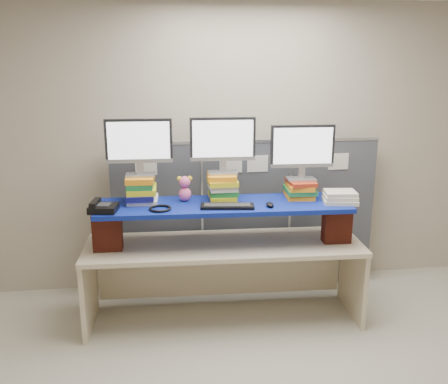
{
  "coord_description": "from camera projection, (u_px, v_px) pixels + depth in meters",
  "views": [
    {
      "loc": [
        -0.82,
        -2.81,
        2.31
      ],
      "look_at": [
        -0.29,
        1.19,
        1.19
      ],
      "focal_mm": 40.0,
      "sensor_mm": 36.0,
      "label": 1
    }
  ],
  "objects": [
    {
      "name": "room",
      "position": [
        297.0,
        209.0,
        3.03
      ],
      "size": [
        5.0,
        4.0,
        2.8
      ],
      "color": "#B8AC98",
      "rests_on": "ground"
    },
    {
      "name": "cubicle_partition",
      "position": [
        246.0,
        216.0,
        4.9
      ],
      "size": [
        2.6,
        0.06,
        1.53
      ],
      "color": "#3E424A",
      "rests_on": "ground"
    },
    {
      "name": "desk",
      "position": [
        224.0,
        259.0,
        4.35
      ],
      "size": [
        2.41,
        0.78,
        0.73
      ],
      "rotation": [
        0.0,
        0.0,
        -0.03
      ],
      "color": "beige",
      "rests_on": "ground"
    },
    {
      "name": "brick_pier_left",
      "position": [
        107.0,
        231.0,
        4.13
      ],
      "size": [
        0.24,
        0.14,
        0.32
      ],
      "primitive_type": "cube",
      "rotation": [
        0.0,
        0.0,
        -0.03
      ],
      "color": "maroon",
      "rests_on": "desk"
    },
    {
      "name": "brick_pier_right",
      "position": [
        337.0,
        224.0,
        4.31
      ],
      "size": [
        0.24,
        0.14,
        0.32
      ],
      "primitive_type": "cube",
      "rotation": [
        0.0,
        0.0,
        -0.03
      ],
      "color": "maroon",
      "rests_on": "desk"
    },
    {
      "name": "blue_board",
      "position": [
        224.0,
        206.0,
        4.22
      ],
      "size": [
        2.14,
        0.61,
        0.04
      ],
      "primitive_type": "cube",
      "rotation": [
        0.0,
        0.0,
        -0.03
      ],
      "color": "navy",
      "rests_on": "brick_pier_left"
    },
    {
      "name": "book_stack_left",
      "position": [
        141.0,
        189.0,
        4.24
      ],
      "size": [
        0.27,
        0.32,
        0.23
      ],
      "color": "white",
      "rests_on": "blue_board"
    },
    {
      "name": "book_stack_center",
      "position": [
        223.0,
        187.0,
        4.3
      ],
      "size": [
        0.27,
        0.3,
        0.23
      ],
      "color": "yellow",
      "rests_on": "blue_board"
    },
    {
      "name": "book_stack_right",
      "position": [
        300.0,
        189.0,
        4.37
      ],
      "size": [
        0.27,
        0.31,
        0.16
      ],
      "color": "orange",
      "rests_on": "blue_board"
    },
    {
      "name": "monitor_left",
      "position": [
        139.0,
        144.0,
        4.13
      ],
      "size": [
        0.55,
        0.16,
        0.48
      ],
      "rotation": [
        0.0,
        0.0,
        -0.03
      ],
      "color": "#9B9CA0",
      "rests_on": "book_stack_left"
    },
    {
      "name": "monitor_center",
      "position": [
        223.0,
        142.0,
        4.19
      ],
      "size": [
        0.55,
        0.16,
        0.48
      ],
      "rotation": [
        0.0,
        0.0,
        -0.03
      ],
      "color": "#9B9CA0",
      "rests_on": "book_stack_center"
    },
    {
      "name": "monitor_right",
      "position": [
        302.0,
        149.0,
        4.28
      ],
      "size": [
        0.55,
        0.16,
        0.48
      ],
      "rotation": [
        0.0,
        0.0,
        -0.03
      ],
      "color": "#9B9CA0",
      "rests_on": "book_stack_right"
    },
    {
      "name": "keyboard",
      "position": [
        227.0,
        206.0,
        4.1
      ],
      "size": [
        0.45,
        0.2,
        0.03
      ],
      "rotation": [
        0.0,
        0.0,
        -0.12
      ],
      "color": "black",
      "rests_on": "blue_board"
    },
    {
      "name": "mouse",
      "position": [
        270.0,
        205.0,
        4.12
      ],
      "size": [
        0.07,
        0.12,
        0.03
      ],
      "primitive_type": "ellipsoid",
      "rotation": [
        0.0,
        0.0,
        -0.13
      ],
      "color": "black",
      "rests_on": "blue_board"
    },
    {
      "name": "desk_phone",
      "position": [
        102.0,
        207.0,
        3.99
      ],
      "size": [
        0.24,
        0.22,
        0.09
      ],
      "rotation": [
        0.0,
        0.0,
        -0.15
      ],
      "color": "black",
      "rests_on": "blue_board"
    },
    {
      "name": "headset",
      "position": [
        160.0,
        209.0,
        4.04
      ],
      "size": [
        0.19,
        0.19,
        0.02
      ],
      "primitive_type": "torus",
      "rotation": [
        0.0,
        0.0,
        -0.02
      ],
      "color": "black",
      "rests_on": "blue_board"
    },
    {
      "name": "plush_toy",
      "position": [
        185.0,
        188.0,
        4.25
      ],
      "size": [
        0.13,
        0.1,
        0.22
      ],
      "rotation": [
        0.0,
        0.0,
        -0.06
      ],
      "color": "pink",
      "rests_on": "blue_board"
    },
    {
      "name": "binder_stack",
      "position": [
        340.0,
        197.0,
        4.23
      ],
      "size": [
        0.31,
        0.26,
        0.1
      ],
      "rotation": [
        0.0,
        0.0,
        -0.14
      ],
      "color": "beige",
      "rests_on": "blue_board"
    }
  ]
}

